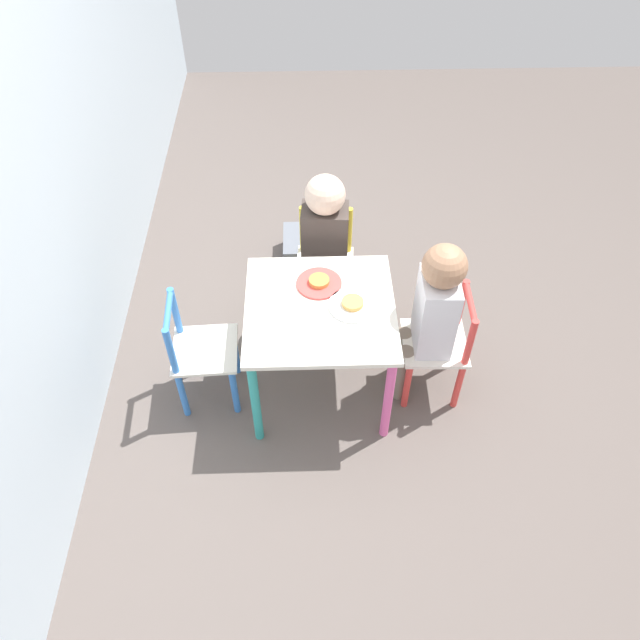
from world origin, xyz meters
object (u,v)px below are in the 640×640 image
object	(u,v)px
plate_front	(353,305)
chair_red	(439,346)
chair_yellow	(325,266)
storage_bin	(301,247)
plate_right	(319,283)
kids_table	(320,320)
child_right	(325,239)
chair_blue	(200,353)
child_front	(432,310)

from	to	relation	value
plate_front	chair_red	bearing A→B (deg)	-92.43
chair_yellow	storage_bin	bearing A→B (deg)	111.35
chair_red	plate_right	xyz separation A→B (m)	(0.14, 0.49, 0.24)
kids_table	plate_right	distance (m)	0.15
child_right	plate_right	size ratio (longest dim) A/B	4.30
chair_red	chair_blue	size ratio (longest dim) A/B	1.00
chair_red	storage_bin	size ratio (longest dim) A/B	2.05
chair_yellow	plate_front	xyz separation A→B (m)	(-0.49, -0.09, 0.24)
kids_table	chair_blue	world-z (taller)	chair_blue
child_front	plate_right	world-z (taller)	child_front
kids_table	plate_right	world-z (taller)	plate_right
chair_red	chair_yellow	bearing A→B (deg)	-136.27
chair_yellow	child_front	distance (m)	0.67
chair_red	chair_yellow	xyz separation A→B (m)	(0.50, 0.45, 0.00)
chair_yellow	storage_bin	distance (m)	0.42
chair_red	child_front	distance (m)	0.22
chair_yellow	plate_front	distance (m)	0.55
chair_red	child_front	size ratio (longest dim) A/B	0.67
chair_yellow	storage_bin	size ratio (longest dim) A/B	2.05
chair_blue	plate_front	xyz separation A→B (m)	(0.02, -0.61, 0.24)
plate_front	plate_right	xyz separation A→B (m)	(0.12, 0.12, 0.00)
child_front	plate_right	bearing A→B (deg)	-106.01
chair_yellow	kids_table	bearing A→B (deg)	-90.00
child_front	child_right	bearing A→B (deg)	-136.25
plate_right	chair_yellow	bearing A→B (deg)	-5.83
chair_blue	plate_front	distance (m)	0.66
storage_bin	child_front	bearing A→B (deg)	-149.74
chair_red	child_right	xyz separation A→B (m)	(0.44, 0.46, 0.21)
chair_yellow	chair_red	bearing A→B (deg)	-43.73
child_front	plate_front	world-z (taller)	child_front
child_right	plate_front	bearing A→B (deg)	-73.54
plate_front	storage_bin	bearing A→B (deg)	13.11
kids_table	child_front	size ratio (longest dim) A/B	0.73
chair_blue	child_front	world-z (taller)	child_front
chair_blue	child_front	bearing A→B (deg)	-92.19
chair_yellow	child_front	world-z (taller)	child_front
child_front	plate_front	xyz separation A→B (m)	(0.01, 0.31, 0.03)
chair_red	storage_bin	bearing A→B (deg)	-145.12
kids_table	plate_right	size ratio (longest dim) A/B	3.20
chair_yellow	plate_right	size ratio (longest dim) A/B	2.94
storage_bin	chair_blue	bearing A→B (deg)	154.51
child_front	storage_bin	xyz separation A→B (m)	(0.86, 0.50, -0.41)
chair_blue	plate_right	size ratio (longest dim) A/B	2.94
child_right	chair_yellow	bearing A→B (deg)	90.00
chair_blue	chair_yellow	bearing A→B (deg)	-48.61
chair_yellow	child_right	size ratio (longest dim) A/B	0.68
child_front	plate_right	xyz separation A→B (m)	(0.14, 0.43, 0.03)
chair_yellow	child_right	world-z (taller)	child_right
plate_right	plate_front	bearing A→B (deg)	-135.00
plate_front	kids_table	bearing A→B (deg)	90.00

